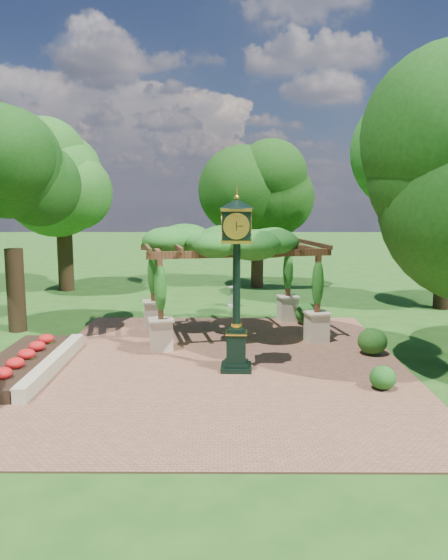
{
  "coord_description": "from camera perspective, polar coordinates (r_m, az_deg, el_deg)",
  "views": [
    {
      "loc": [
        0.1,
        -13.66,
        4.65
      ],
      "look_at": [
        0.0,
        2.5,
        2.2
      ],
      "focal_mm": 35.0,
      "sensor_mm": 36.0,
      "label": 1
    }
  ],
  "objects": [
    {
      "name": "ground",
      "position": [
        14.43,
        -0.06,
        -10.18
      ],
      "size": [
        120.0,
        120.0,
        0.0
      ],
      "primitive_type": "plane",
      "color": "#1E4714",
      "rests_on": "ground"
    },
    {
      "name": "pedestal_clock",
      "position": [
        14.35,
        1.32,
        1.21
      ],
      "size": [
        0.96,
        0.96,
        4.68
      ],
      "rotation": [
        0.0,
        0.0,
        -0.04
      ],
      "color": "black",
      "rests_on": "brick_plaza"
    },
    {
      "name": "tree_west_near",
      "position": [
        20.05,
        -21.5,
        9.42
      ],
      "size": [
        3.6,
        3.6,
        7.5
      ],
      "color": "#312113",
      "rests_on": "ground"
    },
    {
      "name": "brick_plaza",
      "position": [
        15.37,
        -0.03,
        -8.91
      ],
      "size": [
        10.0,
        12.0,
        0.04
      ],
      "primitive_type": "cube",
      "color": "brown",
      "rests_on": "ground"
    },
    {
      "name": "pergola",
      "position": [
        18.26,
        0.74,
        3.47
      ],
      "size": [
        6.45,
        4.76,
        3.67
      ],
      "rotation": [
        0.0,
        0.0,
        0.21
      ],
      "color": "beige",
      "rests_on": "brick_plaza"
    },
    {
      "name": "shrub_mid",
      "position": [
        16.84,
        15.25,
        -6.2
      ],
      "size": [
        1.1,
        1.1,
        0.78
      ],
      "primitive_type": "ellipsoid",
      "rotation": [
        0.0,
        0.0,
        0.33
      ],
      "color": "#1D4914",
      "rests_on": "brick_plaza"
    },
    {
      "name": "sundial",
      "position": [
        23.46,
        0.94,
        -1.87
      ],
      "size": [
        0.54,
        0.54,
        0.86
      ],
      "rotation": [
        0.0,
        0.0,
        0.16
      ],
      "color": "#9A9992",
      "rests_on": "ground"
    },
    {
      "name": "tree_west_far",
      "position": [
        28.37,
        -16.61,
        11.03
      ],
      "size": [
        4.4,
        4.4,
        8.79
      ],
      "color": "#322313",
      "rests_on": "ground"
    },
    {
      "name": "border_wall",
      "position": [
        15.57,
        -17.43,
        -8.4
      ],
      "size": [
        0.35,
        5.0,
        0.4
      ],
      "primitive_type": "cube",
      "color": "#C6B793",
      "rests_on": "ground"
    },
    {
      "name": "shrub_back",
      "position": [
        20.24,
        8.7,
        -3.5
      ],
      "size": [
        1.08,
        1.08,
        0.79
      ],
      "primitive_type": "ellipsoid",
      "rotation": [
        0.0,
        0.0,
        -0.28
      ],
      "color": "#225B1A",
      "rests_on": "brick_plaza"
    },
    {
      "name": "tree_north",
      "position": [
        28.18,
        3.55,
        9.19
      ],
      "size": [
        4.17,
        4.17,
        7.19
      ],
      "color": "#372316",
      "rests_on": "ground"
    },
    {
      "name": "flower_bed",
      "position": [
        15.87,
        -20.55,
        -8.31
      ],
      "size": [
        1.5,
        5.0,
        0.36
      ],
      "primitive_type": "cube",
      "color": "red",
      "rests_on": "ground"
    },
    {
      "name": "shrub_front",
      "position": [
        13.96,
        16.26,
        -9.77
      ],
      "size": [
        0.82,
        0.82,
        0.57
      ],
      "primitive_type": "ellipsoid",
      "rotation": [
        0.0,
        0.0,
        -0.35
      ],
      "color": "#1A5217",
      "rests_on": "brick_plaza"
    }
  ]
}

